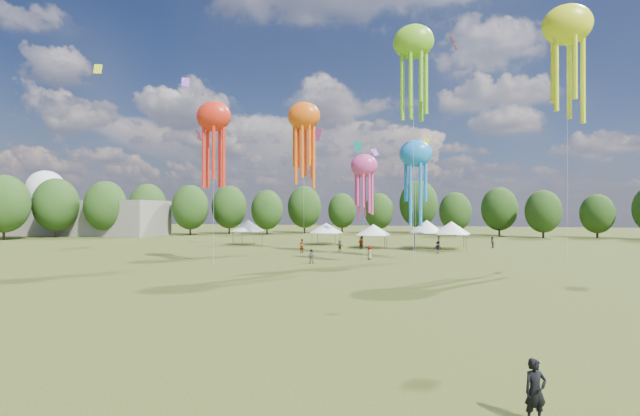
# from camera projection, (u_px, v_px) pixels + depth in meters

# --- Properties ---
(ground) EXTENTS (300.00, 300.00, 0.00)m
(ground) POSITION_uv_depth(u_px,v_px,m) (252.00, 364.00, 16.74)
(ground) COLOR #384416
(ground) RESTS_ON ground
(observer_main) EXTENTS (0.75, 0.63, 1.76)m
(observer_main) POSITION_uv_depth(u_px,v_px,m) (535.00, 391.00, 12.11)
(observer_main) COLOR black
(observer_main) RESTS_ON ground
(spectator_near) EXTENTS (0.79, 0.63, 1.56)m
(spectator_near) POSITION_uv_depth(u_px,v_px,m) (311.00, 256.00, 48.30)
(spectator_near) COLOR gray
(spectator_near) RESTS_ON ground
(spectators_far) EXTENTS (27.14, 20.69, 1.93)m
(spectators_far) POSITION_uv_depth(u_px,v_px,m) (388.00, 245.00, 63.05)
(spectators_far) COLOR gray
(spectators_far) RESTS_ON ground
(festival_tents) EXTENTS (38.40, 10.48, 4.32)m
(festival_tents) POSITION_uv_depth(u_px,v_px,m) (362.00, 227.00, 70.44)
(festival_tents) COLOR #47474C
(festival_tents) RESTS_ON ground
(show_kites) EXTENTS (42.20, 20.81, 28.85)m
(show_kites) POSITION_uv_depth(u_px,v_px,m) (404.00, 103.00, 52.65)
(show_kites) COLOR red
(show_kites) RESTS_ON ground
(small_kites) EXTENTS (70.16, 64.04, 44.59)m
(small_kites) POSITION_uv_depth(u_px,v_px,m) (373.00, 20.00, 57.07)
(small_kites) COLOR red
(small_kites) RESTS_ON ground
(treeline) EXTENTS (201.57, 95.24, 13.43)m
(treeline) POSITION_uv_depth(u_px,v_px,m) (365.00, 206.00, 78.49)
(treeline) COLOR #38281C
(treeline) RESTS_ON ground
(hangar) EXTENTS (40.00, 12.00, 8.00)m
(hangar) POSITION_uv_depth(u_px,v_px,m) (81.00, 218.00, 103.40)
(hangar) COLOR gray
(hangar) RESTS_ON ground
(radome) EXTENTS (9.00, 9.00, 16.00)m
(radome) POSITION_uv_depth(u_px,v_px,m) (46.00, 194.00, 112.95)
(radome) COLOR white
(radome) RESTS_ON ground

